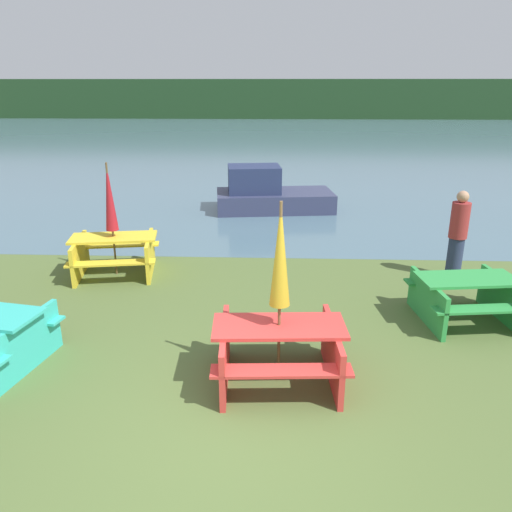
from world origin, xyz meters
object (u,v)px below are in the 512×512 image
(boat, at_px, (269,194))
(person, at_px, (458,235))
(picnic_table_green, at_px, (466,295))
(umbrella_gold, at_px, (280,256))
(umbrella_crimson, at_px, (109,198))
(picnic_table_red, at_px, (279,347))
(picnic_table_yellow, at_px, (115,252))

(boat, distance_m, person, 6.45)
(picnic_table_green, xyz_separation_m, umbrella_gold, (-2.93, -1.81, 1.22))
(umbrella_crimson, relative_size, person, 1.29)
(picnic_table_red, bearing_deg, umbrella_gold, 90.00)
(picnic_table_yellow, bearing_deg, umbrella_crimson, 0.00)
(picnic_table_red, relative_size, umbrella_crimson, 0.78)
(picnic_table_red, bearing_deg, picnic_table_yellow, 131.68)
(picnic_table_yellow, xyz_separation_m, umbrella_gold, (3.20, -3.60, 1.20))
(umbrella_crimson, height_order, boat, umbrella_crimson)
(umbrella_crimson, xyz_separation_m, person, (6.59, 0.11, -0.68))
(umbrella_gold, distance_m, person, 5.09)
(picnic_table_yellow, height_order, umbrella_crimson, umbrella_crimson)
(picnic_table_green, xyz_separation_m, boat, (-3.23, 7.18, 0.04))
(picnic_table_red, relative_size, picnic_table_yellow, 0.93)
(picnic_table_green, distance_m, picnic_table_yellow, 6.39)
(umbrella_crimson, xyz_separation_m, umbrella_gold, (3.20, -3.60, 0.13))
(picnic_table_green, bearing_deg, person, 76.46)
(picnic_table_red, xyz_separation_m, umbrella_crimson, (-3.20, 3.60, 1.07))
(boat, relative_size, person, 2.10)
(picnic_table_green, bearing_deg, picnic_table_yellow, 163.76)
(umbrella_crimson, bearing_deg, person, 0.95)
(picnic_table_yellow, xyz_separation_m, person, (6.59, 0.11, 0.40))
(picnic_table_red, relative_size, umbrella_gold, 0.74)
(picnic_table_yellow, relative_size, person, 1.08)
(picnic_table_red, xyz_separation_m, picnic_table_yellow, (-3.20, 3.60, -0.00))
(picnic_table_green, xyz_separation_m, umbrella_crimson, (-6.14, 1.79, 1.10))
(umbrella_crimson, xyz_separation_m, boat, (2.91, 5.40, -1.06))
(picnic_table_yellow, xyz_separation_m, boat, (2.91, 5.40, 0.01))
(umbrella_crimson, bearing_deg, boat, 61.68)
(boat, bearing_deg, umbrella_gold, -95.09)
(boat, bearing_deg, person, -62.07)
(picnic_table_yellow, bearing_deg, picnic_table_green, -16.24)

